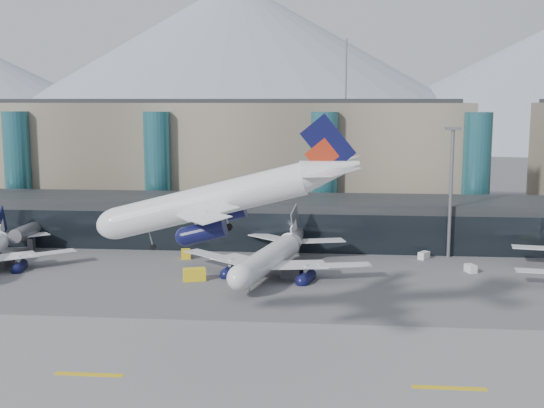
{
  "coord_description": "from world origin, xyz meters",
  "views": [
    {
      "loc": [
        7.28,
        -85.95,
        30.81
      ],
      "look_at": [
        -3.5,
        32.0,
        12.61
      ],
      "focal_mm": 45.0,
      "sensor_mm": 36.0,
      "label": 1
    }
  ],
  "objects": [
    {
      "name": "veh_h",
      "position": [
        -16.39,
        26.22,
        1.05
      ],
      "size": [
        4.2,
        3.02,
        2.09
      ],
      "primitive_type": "cube",
      "rotation": [
        0.0,
        0.0,
        0.3
      ],
      "color": "yellow",
      "rests_on": "ground"
    },
    {
      "name": "runway_strip",
      "position": [
        0.0,
        -15.0,
        0.02
      ],
      "size": [
        400.0,
        40.0,
        0.04
      ],
      "primitive_type": "cube",
      "color": "slate",
      "rests_on": "ground"
    },
    {
      "name": "veh_b",
      "position": [
        -21.46,
        42.46,
        0.83
      ],
      "size": [
        2.39,
        3.21,
        1.66
      ],
      "primitive_type": "cube",
      "rotation": [
        0.0,
        0.0,
        1.8
      ],
      "color": "yellow",
      "rests_on": "ground"
    },
    {
      "name": "jet_parked_mid",
      "position": [
        -3.12,
        32.46,
        4.52
      ],
      "size": [
        36.11,
        37.2,
        11.96
      ],
      "rotation": [
        0.0,
        0.0,
        1.33
      ],
      "color": "silver",
      "rests_on": "ground"
    },
    {
      "name": "terminal_main",
      "position": [
        -25.0,
        90.0,
        15.44
      ],
      "size": [
        130.0,
        30.0,
        31.0
      ],
      "color": "gray",
      "rests_on": "ground"
    },
    {
      "name": "runway_markings",
      "position": [
        -0.0,
        -15.0,
        0.05
      ],
      "size": [
        128.0,
        1.0,
        0.02
      ],
      "color": "gold",
      "rests_on": "ground"
    },
    {
      "name": "teal_towers",
      "position": [
        -14.99,
        74.01,
        14.01
      ],
      "size": [
        116.4,
        19.4,
        46.0
      ],
      "color": "#286470",
      "rests_on": "ground"
    },
    {
      "name": "mountain_ridge",
      "position": [
        15.97,
        380.0,
        45.74
      ],
      "size": [
        910.0,
        400.0,
        110.0
      ],
      "color": "gray",
      "rests_on": "ground"
    },
    {
      "name": "concourse",
      "position": [
        -0.02,
        57.73,
        4.97
      ],
      "size": [
        170.0,
        27.0,
        10.0
      ],
      "color": "black",
      "rests_on": "ground"
    },
    {
      "name": "veh_g",
      "position": [
        32.08,
        36.26,
        0.7
      ],
      "size": [
        2.11,
        2.71,
        1.39
      ],
      "primitive_type": "cube",
      "rotation": [
        0.0,
        0.0,
        -1.23
      ],
      "color": "silver",
      "rests_on": "ground"
    },
    {
      "name": "veh_c",
      "position": [
        0.3,
        28.99,
        0.99
      ],
      "size": [
        3.98,
        2.99,
        1.97
      ],
      "primitive_type": "cube",
      "rotation": [
        0.0,
        0.0,
        -0.36
      ],
      "color": "#515257",
      "rests_on": "ground"
    },
    {
      "name": "veh_d",
      "position": [
        25.01,
        46.0,
        0.72
      ],
      "size": [
        2.57,
        2.81,
        1.43
      ],
      "primitive_type": "cube",
      "rotation": [
        0.0,
        0.0,
        0.93
      ],
      "color": "silver",
      "rests_on": "ground"
    },
    {
      "name": "lightmast_mid",
      "position": [
        30.0,
        48.0,
        14.42
      ],
      "size": [
        3.0,
        1.2,
        25.6
      ],
      "color": "slate",
      "rests_on": "ground"
    },
    {
      "name": "ground",
      "position": [
        0.0,
        0.0,
        0.0
      ],
      "size": [
        900.0,
        900.0,
        0.0
      ],
      "primitive_type": "plane",
      "color": "#515154",
      "rests_on": "ground"
    },
    {
      "name": "hero_jet",
      "position": [
        -4.33,
        -7.59,
        20.43
      ],
      "size": [
        33.14,
        34.01,
        10.96
      ],
      "rotation": [
        0.0,
        -0.25,
        -0.04
      ],
      "color": "silver",
      "rests_on": "ground"
    },
    {
      "name": "veh_f",
      "position": [
        -53.98,
        34.63,
        1.05
      ],
      "size": [
        3.82,
        4.2,
        2.1
      ],
      "primitive_type": "cube",
      "rotation": [
        0.0,
        0.0,
        2.21
      ],
      "color": "#515257",
      "rests_on": "ground"
    }
  ]
}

